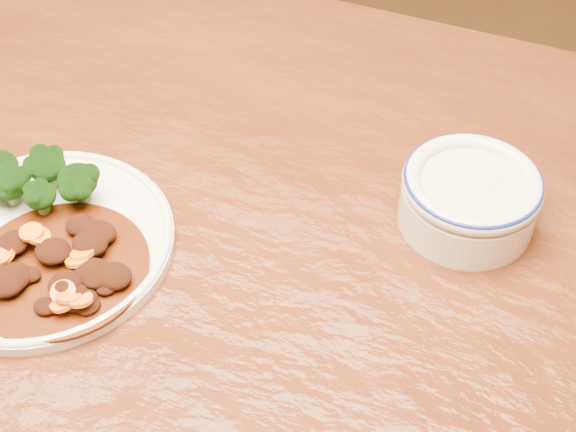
% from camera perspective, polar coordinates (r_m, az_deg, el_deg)
% --- Properties ---
extents(dining_table, '(1.51, 0.92, 0.75)m').
position_cam_1_polar(dining_table, '(0.83, -9.61, -4.48)').
color(dining_table, '#52230E').
rests_on(dining_table, ground).
extents(dinner_plate, '(0.24, 0.24, 0.02)m').
position_cam_1_polar(dinner_plate, '(0.77, -17.08, -1.76)').
color(dinner_plate, white).
rests_on(dinner_plate, dining_table).
extents(broccoli_florets, '(0.12, 0.08, 0.04)m').
position_cam_1_polar(broccoli_florets, '(0.79, -17.96, 2.52)').
color(broccoli_florets, '#608A47').
rests_on(broccoli_florets, dinner_plate).
extents(mince_stew, '(0.16, 0.16, 0.03)m').
position_cam_1_polar(mince_stew, '(0.73, -15.67, -3.51)').
color(mince_stew, '#461D07').
rests_on(mince_stew, dinner_plate).
extents(dip_bowl, '(0.13, 0.13, 0.06)m').
position_cam_1_polar(dip_bowl, '(0.76, 12.78, 1.37)').
color(dip_bowl, silver).
rests_on(dip_bowl, dining_table).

